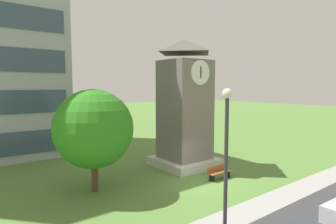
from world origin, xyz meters
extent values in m
plane|color=#567F38|center=(0.00, 0.00, 0.00)|extent=(160.00, 160.00, 0.00)
cube|color=#9E9E99|center=(0.00, -4.30, 0.00)|extent=(120.00, 1.60, 0.01)
cube|color=slate|center=(1.61, 3.53, 3.94)|extent=(3.11, 3.11, 7.88)
cube|color=beige|center=(1.61, 3.53, 0.30)|extent=(4.20, 4.20, 0.60)
pyramid|color=#5D5751|center=(1.61, 3.53, 8.89)|extent=(3.42, 3.42, 1.01)
cylinder|color=white|center=(1.61, 1.92, 6.94)|extent=(1.71, 0.12, 1.71)
cylinder|color=white|center=(3.23, 3.53, 6.94)|extent=(0.12, 1.71, 1.71)
cube|color=black|center=(1.61, 1.85, 7.09)|extent=(0.07, 0.08, 0.51)
cube|color=black|center=(1.61, 1.84, 6.94)|extent=(0.06, 0.05, 0.77)
cube|color=brown|center=(1.36, -0.27, 0.45)|extent=(1.80, 0.49, 0.06)
cube|color=brown|center=(1.36, -0.05, 0.68)|extent=(1.80, 0.06, 0.40)
cube|color=black|center=(0.64, -0.28, 0.23)|extent=(0.08, 0.43, 0.45)
cube|color=black|center=(2.08, -0.27, 0.23)|extent=(0.08, 0.43, 0.45)
cylinder|color=#333338|center=(-4.50, -5.82, 2.77)|extent=(0.14, 0.14, 5.55)
sphere|color=#F2EFCC|center=(-4.50, -5.82, 5.73)|extent=(0.36, 0.36, 0.36)
cylinder|color=#513823|center=(-5.90, 2.61, 1.02)|extent=(0.36, 0.36, 2.05)
sphere|color=#2E811E|center=(-5.90, 2.61, 3.61)|extent=(4.46, 4.46, 4.46)
cylinder|color=black|center=(0.54, -7.27, 0.33)|extent=(0.67, 0.25, 0.66)
camera|label=1|loc=(-12.03, -12.31, 5.97)|focal=30.03mm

